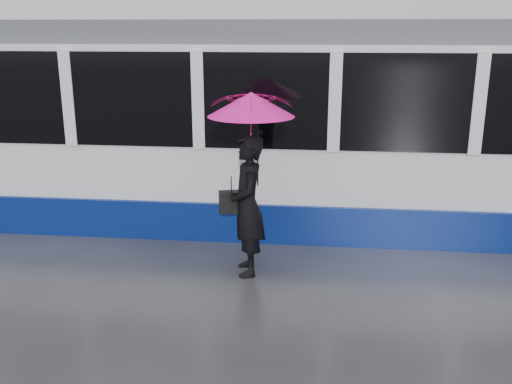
# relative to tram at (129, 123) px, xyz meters

# --- Properties ---
(ground) EXTENTS (90.00, 90.00, 0.00)m
(ground) POSITION_rel_tram_xyz_m (1.35, -2.50, -1.64)
(ground) COLOR #2A2A2F
(ground) RESTS_ON ground
(rails) EXTENTS (34.00, 1.51, 0.02)m
(rails) POSITION_rel_tram_xyz_m (1.35, -0.00, -1.63)
(rails) COLOR #3F3D38
(rails) RESTS_ON ground
(tram) EXTENTS (26.00, 2.56, 3.35)m
(tram) POSITION_rel_tram_xyz_m (0.00, 0.00, 0.00)
(tram) COLOR white
(tram) RESTS_ON ground
(woman) EXTENTS (0.60, 0.78, 1.90)m
(woman) POSITION_rel_tram_xyz_m (2.37, -2.35, -0.69)
(woman) COLOR black
(woman) RESTS_ON ground
(umbrella) EXTENTS (1.34, 1.34, 1.29)m
(umbrella) POSITION_rel_tram_xyz_m (2.42, -2.35, 0.45)
(umbrella) COLOR #E91373
(umbrella) RESTS_ON ground
(handbag) EXTENTS (0.36, 0.22, 0.47)m
(handbag) POSITION_rel_tram_xyz_m (2.15, -2.33, -0.64)
(handbag) COLOR black
(handbag) RESTS_ON ground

